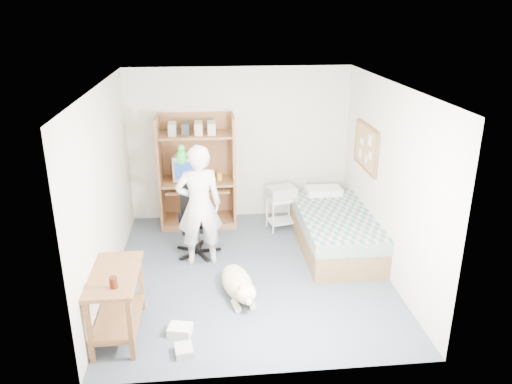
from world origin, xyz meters
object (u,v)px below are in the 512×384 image
(bed, at_px, (335,230))
(person, at_px, (199,206))
(side_desk, at_px, (116,295))
(dog, at_px, (238,284))
(office_chair, at_px, (197,229))
(printer_cart, at_px, (281,208))
(computer_hutch, at_px, (197,175))

(bed, xyz_separation_m, person, (-1.96, -0.26, 0.56))
(side_desk, distance_m, dog, 1.51)
(office_chair, distance_m, person, 0.58)
(person, xyz_separation_m, printer_cart, (1.28, 1.00, -0.50))
(side_desk, relative_size, dog, 0.93)
(person, distance_m, printer_cart, 1.70)
(dog, distance_m, printer_cart, 2.12)
(side_desk, distance_m, printer_cart, 3.36)
(person, bearing_deg, printer_cart, -149.07)
(side_desk, distance_m, office_chair, 2.05)
(person, height_order, dog, person)
(bed, relative_size, person, 1.19)
(computer_hutch, height_order, dog, computer_hutch)
(side_desk, height_order, office_chair, office_chair)
(bed, bearing_deg, dog, -141.39)
(side_desk, xyz_separation_m, office_chair, (0.83, 1.87, -0.13))
(bed, relative_size, side_desk, 2.02)
(computer_hutch, distance_m, office_chair, 1.16)
(side_desk, relative_size, person, 0.59)
(bed, bearing_deg, printer_cart, 132.36)
(bed, xyz_separation_m, side_desk, (-2.85, -1.82, 0.21))
(bed, bearing_deg, office_chair, 178.59)
(office_chair, height_order, dog, office_chair)
(computer_hutch, relative_size, office_chair, 1.76)
(bed, xyz_separation_m, office_chair, (-2.02, 0.05, 0.08))
(office_chair, bearing_deg, printer_cart, 20.41)
(printer_cart, bearing_deg, person, -154.75)
(person, bearing_deg, bed, -179.65)
(dog, bearing_deg, office_chair, 101.10)
(printer_cart, bearing_deg, dog, -125.72)
(computer_hutch, xyz_separation_m, printer_cart, (1.32, -0.38, -0.47))
(computer_hutch, height_order, person, computer_hutch)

